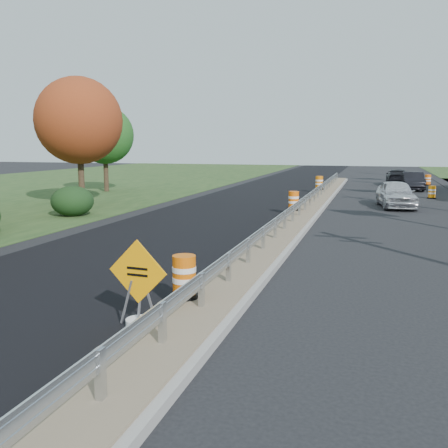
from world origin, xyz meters
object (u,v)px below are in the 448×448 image
(barrel_median_near, at_px, (184,277))
(barrel_median_mid, at_px, (294,201))
(car_dark_far, at_px, (397,177))
(caution_sign, at_px, (139,305))
(barrel_median_far, at_px, (319,183))
(car_silver, at_px, (396,194))
(car_dark_mid, at_px, (413,181))
(barrel_shoulder_far, at_px, (428,180))
(barrel_shoulder_mid, at_px, (432,192))

(barrel_median_near, distance_m, barrel_median_mid, 15.27)
(barrel_median_near, height_order, car_dark_far, car_dark_far)
(caution_sign, relative_size, barrel_median_far, 1.74)
(car_dark_far, bearing_deg, car_silver, 88.61)
(car_dark_mid, height_order, car_dark_far, car_dark_mid)
(car_dark_mid, relative_size, car_dark_far, 0.89)
(barrel_median_mid, distance_m, car_silver, 6.87)
(barrel_median_far, height_order, car_dark_mid, car_dark_mid)
(barrel_median_near, xyz_separation_m, car_dark_mid, (6.78, 31.75, 0.02))
(barrel_median_mid, relative_size, barrel_shoulder_far, 1.05)
(barrel_median_far, relative_size, car_dark_mid, 0.24)
(caution_sign, height_order, barrel_median_near, caution_sign)
(barrel_median_mid, xyz_separation_m, car_dark_mid, (6.78, 16.48, 0.01))
(caution_sign, distance_m, barrel_median_mid, 16.61)
(barrel_median_near, distance_m, car_dark_mid, 32.46)
(barrel_shoulder_far, distance_m, car_dark_mid, 5.57)
(barrel_median_far, bearing_deg, barrel_median_near, -90.00)
(barrel_median_near, bearing_deg, barrel_median_mid, 90.00)
(barrel_shoulder_far, xyz_separation_m, car_silver, (-3.27, -17.19, 0.33))
(barrel_shoulder_far, bearing_deg, caution_sign, -102.91)
(car_silver, distance_m, car_dark_mid, 11.98)
(barrel_median_near, bearing_deg, caution_sign, -108.28)
(caution_sign, xyz_separation_m, car_dark_mid, (7.22, 33.08, 0.26))
(barrel_median_mid, xyz_separation_m, barrel_median_far, (0.00, 12.04, 0.02))
(barrel_median_mid, distance_m, car_dark_far, 22.05)
(barrel_median_mid, height_order, barrel_shoulder_far, barrel_median_mid)
(barrel_shoulder_mid, distance_m, car_silver, 6.11)
(car_silver, height_order, car_dark_mid, car_silver)
(car_dark_far, bearing_deg, car_dark_mid, 102.41)
(caution_sign, bearing_deg, barrel_median_far, 93.42)
(barrel_median_mid, distance_m, barrel_median_far, 12.04)
(barrel_shoulder_mid, xyz_separation_m, car_dark_far, (-1.73, 11.07, 0.29))
(caution_sign, bearing_deg, barrel_median_mid, 92.78)
(car_silver, bearing_deg, barrel_median_near, -112.37)
(barrel_median_near, xyz_separation_m, car_dark_far, (5.82, 36.54, 0.01))
(caution_sign, relative_size, barrel_shoulder_far, 1.90)
(barrel_shoulder_mid, xyz_separation_m, barrel_shoulder_far, (0.81, 11.61, 0.04))
(barrel_median_mid, height_order, car_dark_mid, car_dark_mid)
(car_dark_far, bearing_deg, barrel_median_near, 82.05)
(barrel_shoulder_far, relative_size, car_silver, 0.20)
(barrel_shoulder_mid, xyz_separation_m, car_silver, (-2.46, -5.58, 0.37))
(barrel_median_far, distance_m, barrel_shoulder_far, 12.86)
(barrel_shoulder_mid, relative_size, barrel_shoulder_far, 0.92)
(barrel_median_mid, relative_size, car_silver, 0.21)
(barrel_median_far, bearing_deg, barrel_median_mid, -90.00)
(barrel_median_far, height_order, barrel_shoulder_mid, barrel_median_far)
(car_dark_far, bearing_deg, caution_sign, 81.72)
(barrel_shoulder_far, xyz_separation_m, car_dark_mid, (-1.58, -5.33, 0.26))
(car_dark_far, bearing_deg, barrel_median_far, 58.85)
(barrel_median_mid, distance_m, barrel_shoulder_far, 23.36)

